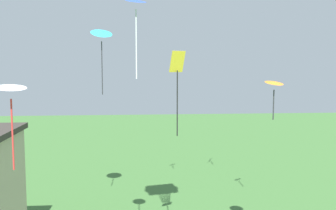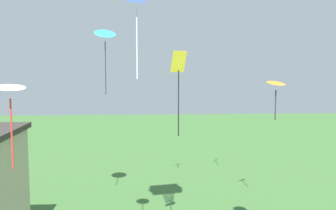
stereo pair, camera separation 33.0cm
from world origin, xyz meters
name	(u,v)px [view 2 (the right image)]	position (x,y,z in m)	size (l,w,h in m)	color
kite_white_delta	(10,91)	(-4.62, 6.53, 7.40)	(1.17, 1.17, 2.49)	white
kite_cyan_delta	(105,35)	(-2.95, 16.03, 9.80)	(1.44, 1.39, 3.58)	#2DB2C6
kite_orange_delta	(276,84)	(4.47, 10.59, 7.38)	(0.98, 0.98, 1.65)	orange
kite_blue_delta	(137,7)	(-1.11, 9.89, 10.29)	(1.00, 0.99, 3.03)	blue
kite_yellow_diamond	(179,77)	(0.55, 10.97, 7.66)	(0.69, 0.53, 3.49)	yellow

